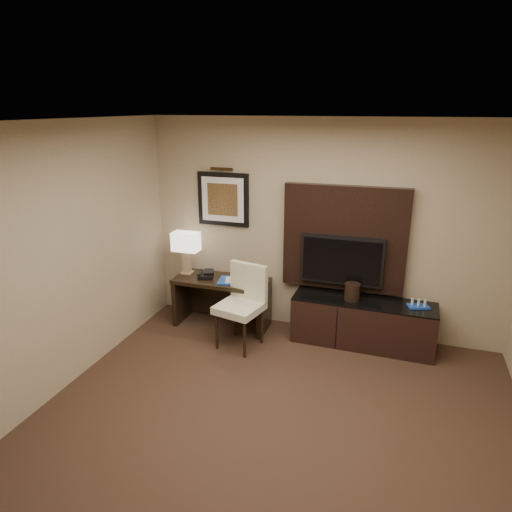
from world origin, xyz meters
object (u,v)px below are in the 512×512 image
at_px(credenza, 362,323).
at_px(tv, 342,260).
at_px(desk_chair, 239,307).
at_px(minibar_tray, 418,304).
at_px(table_lamp, 186,255).
at_px(desk, 222,302).
at_px(ice_bucket, 352,292).
at_px(water_bottle, 255,274).
at_px(desk_phone, 206,274).

height_order(credenza, tv, tv).
distance_m(desk_chair, minibar_tray, 2.10).
bearing_deg(table_lamp, desk, -6.44).
height_order(desk_chair, table_lamp, table_lamp).
bearing_deg(credenza, ice_bucket, -171.10).
bearing_deg(water_bottle, ice_bucket, -1.41).
bearing_deg(desk, desk_phone, -172.10).
bearing_deg(desk_phone, table_lamp, 147.64).
bearing_deg(table_lamp, tv, 3.68).
relative_size(table_lamp, ice_bucket, 2.50).
bearing_deg(tv, ice_bucket, -43.97).
bearing_deg(tv, water_bottle, -173.18).
height_order(desk, credenza, desk).
height_order(water_bottle, minibar_tray, water_bottle).
height_order(credenza, desk_phone, desk_phone).
bearing_deg(minibar_tray, water_bottle, 179.91).
height_order(desk_phone, ice_bucket, ice_bucket).
bearing_deg(water_bottle, desk, -172.07).
height_order(credenza, minibar_tray, minibar_tray).
xyz_separation_m(credenza, water_bottle, (-1.39, 0.01, 0.47)).
bearing_deg(minibar_tray, ice_bucket, -177.92).
relative_size(desk_chair, desk_phone, 5.35).
distance_m(tv, table_lamp, 2.04).
relative_size(credenza, minibar_tray, 7.11).
height_order(credenza, desk_chair, desk_chair).
height_order(tv, ice_bucket, tv).
xyz_separation_m(desk, credenza, (1.83, 0.05, -0.04)).
height_order(tv, desk_chair, tv).
xyz_separation_m(tv, desk_chair, (-1.10, -0.64, -0.50)).
distance_m(table_lamp, desk_phone, 0.39).
relative_size(tv, water_bottle, 5.17).
xyz_separation_m(credenza, desk_chair, (-1.42, -0.50, 0.23)).
relative_size(table_lamp, water_bottle, 2.70).
bearing_deg(desk, desk_chair, -47.69).
relative_size(desk_chair, water_bottle, 5.36).
bearing_deg(desk, ice_bucket, 1.03).
xyz_separation_m(desk, table_lamp, (-0.52, 0.06, 0.59)).
bearing_deg(table_lamp, desk_chair, -28.78).
relative_size(desk, minibar_tray, 5.18).
relative_size(desk_phone, ice_bucket, 0.93).
height_order(tv, water_bottle, tv).
bearing_deg(tv, desk_chair, -149.74).
xyz_separation_m(desk, ice_bucket, (1.68, 0.03, 0.36)).
relative_size(table_lamp, desk_phone, 2.70).
relative_size(desk, tv, 1.24).
xyz_separation_m(tv, water_bottle, (-1.08, -0.13, -0.26)).
relative_size(tv, desk_phone, 5.16).
bearing_deg(credenza, desk, -177.28).
distance_m(desk_phone, ice_bucket, 1.89).
bearing_deg(tv, table_lamp, -176.32).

